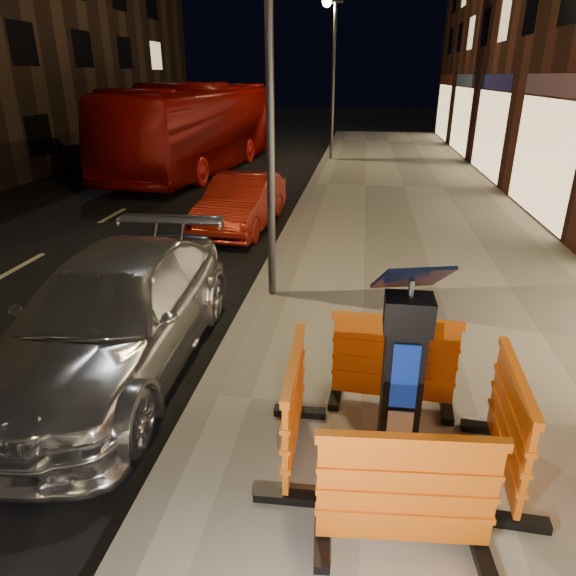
# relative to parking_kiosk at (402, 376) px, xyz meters

# --- Properties ---
(ground_plane) EXTENTS (120.00, 120.00, 0.00)m
(ground_plane) POSITION_rel_parking_kiosk_xyz_m (-2.07, 0.83, -1.10)
(ground_plane) COLOR black
(ground_plane) RESTS_ON ground
(sidewalk) EXTENTS (6.00, 60.00, 0.15)m
(sidewalk) POSITION_rel_parking_kiosk_xyz_m (0.93, 0.83, -1.02)
(sidewalk) COLOR gray
(sidewalk) RESTS_ON ground
(kerb) EXTENTS (0.30, 60.00, 0.15)m
(kerb) POSITION_rel_parking_kiosk_xyz_m (-2.07, 0.83, -1.02)
(kerb) COLOR slate
(kerb) RESTS_ON ground
(parking_kiosk) EXTENTS (0.61, 0.61, 1.90)m
(parking_kiosk) POSITION_rel_parking_kiosk_xyz_m (0.00, 0.00, 0.00)
(parking_kiosk) COLOR black
(parking_kiosk) RESTS_ON sidewalk
(barrier_front) EXTENTS (1.40, 0.66, 1.06)m
(barrier_front) POSITION_rel_parking_kiosk_xyz_m (0.00, -0.95, -0.42)
(barrier_front) COLOR orange
(barrier_front) RESTS_ON sidewalk
(barrier_back) EXTENTS (1.39, 0.65, 1.06)m
(barrier_back) POSITION_rel_parking_kiosk_xyz_m (0.00, 0.95, -0.42)
(barrier_back) COLOR orange
(barrier_back) RESTS_ON sidewalk
(barrier_kerbside) EXTENTS (0.59, 1.37, 1.06)m
(barrier_kerbside) POSITION_rel_parking_kiosk_xyz_m (-0.95, 0.00, -0.42)
(barrier_kerbside) COLOR orange
(barrier_kerbside) RESTS_ON sidewalk
(barrier_bldgside) EXTENTS (0.62, 1.38, 1.06)m
(barrier_bldgside) POSITION_rel_parking_kiosk_xyz_m (0.95, 0.00, -0.42)
(barrier_bldgside) COLOR orange
(barrier_bldgside) RESTS_ON sidewalk
(car_silver) EXTENTS (2.14, 5.03, 1.45)m
(car_silver) POSITION_rel_parking_kiosk_xyz_m (-3.43, 1.52, -1.10)
(car_silver) COLOR silver
(car_silver) RESTS_ON ground
(car_red) EXTENTS (1.62, 4.00, 1.29)m
(car_red) POSITION_rel_parking_kiosk_xyz_m (-3.30, 8.10, -1.10)
(car_red) COLOR maroon
(car_red) RESTS_ON ground
(bus_doubledecker) EXTENTS (3.81, 11.93, 3.27)m
(bus_doubledecker) POSITION_rel_parking_kiosk_xyz_m (-6.79, 16.13, -1.10)
(bus_doubledecker) COLOR #8F0804
(bus_doubledecker) RESTS_ON ground
(street_lamp_mid) EXTENTS (0.12, 0.12, 6.00)m
(street_lamp_mid) POSITION_rel_parking_kiosk_xyz_m (-1.82, 3.83, 2.05)
(street_lamp_mid) COLOR #3F3F44
(street_lamp_mid) RESTS_ON sidewalk
(street_lamp_far) EXTENTS (0.12, 0.12, 6.00)m
(street_lamp_far) POSITION_rel_parking_kiosk_xyz_m (-1.82, 18.83, 2.05)
(street_lamp_far) COLOR #3F3F44
(street_lamp_far) RESTS_ON sidewalk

